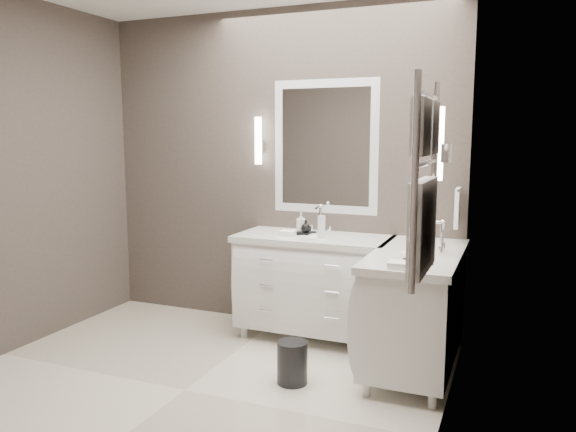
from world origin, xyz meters
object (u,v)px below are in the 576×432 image
at_px(vanity_back, 313,280).
at_px(towel_ladder, 424,193).
at_px(waste_bin, 292,362).
at_px(vanity_right, 416,303).

bearing_deg(vanity_back, towel_ladder, -55.90).
bearing_deg(waste_bin, vanity_back, 100.55).
height_order(vanity_right, waste_bin, vanity_right).
height_order(vanity_back, vanity_right, same).
xyz_separation_m(vanity_back, towel_ladder, (1.10, -1.63, 0.91)).
xyz_separation_m(vanity_back, waste_bin, (0.16, -0.86, -0.34)).
xyz_separation_m(vanity_right, waste_bin, (-0.71, -0.53, -0.34)).
relative_size(vanity_back, vanity_right, 1.00).
bearing_deg(vanity_right, towel_ladder, -80.16).
height_order(vanity_right, towel_ladder, towel_ladder).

